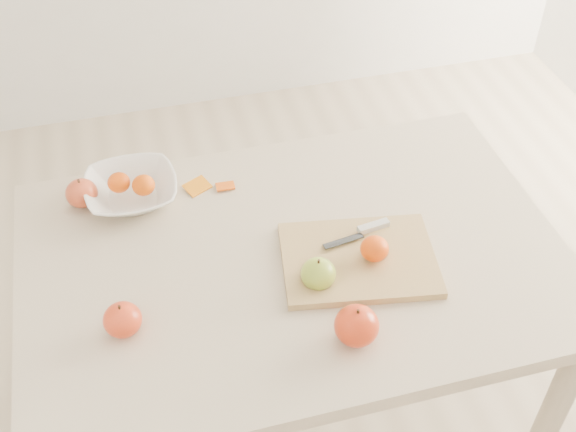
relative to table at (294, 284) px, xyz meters
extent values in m
plane|color=#C6B293|center=(0.00, 0.00, -0.65)|extent=(3.50, 3.50, 0.00)
cube|color=beige|center=(0.00, 0.00, 0.08)|extent=(1.20, 0.80, 0.04)
cylinder|color=#BCAA8E|center=(-0.54, 0.34, -0.30)|extent=(0.06, 0.06, 0.71)
cylinder|color=#BCAA8E|center=(0.54, 0.34, -0.30)|extent=(0.06, 0.06, 0.71)
cylinder|color=#BCAA8E|center=(0.54, -0.34, -0.30)|extent=(0.06, 0.06, 0.71)
cube|color=tan|center=(0.13, -0.06, 0.11)|extent=(0.37, 0.29, 0.02)
ellipsoid|color=#CF4D07|center=(0.16, -0.07, 0.14)|extent=(0.06, 0.06, 0.05)
imported|color=white|center=(-0.32, 0.28, 0.13)|extent=(0.22, 0.22, 0.05)
ellipsoid|color=#CC4907|center=(-0.35, 0.29, 0.15)|extent=(0.05, 0.05, 0.05)
ellipsoid|color=#CA5A07|center=(-0.29, 0.26, 0.15)|extent=(0.05, 0.05, 0.05)
cube|color=orange|center=(-0.17, 0.27, 0.10)|extent=(0.07, 0.07, 0.01)
cube|color=#E0580F|center=(-0.10, 0.26, 0.10)|extent=(0.05, 0.04, 0.01)
cube|color=silver|center=(0.19, 0.01, 0.12)|extent=(0.08, 0.03, 0.01)
cube|color=#383A40|center=(0.11, -0.01, 0.12)|extent=(0.10, 0.03, 0.00)
ellipsoid|color=#6BA12D|center=(0.03, -0.10, 0.13)|extent=(0.07, 0.07, 0.07)
ellipsoid|color=#A50D06|center=(0.06, -0.25, 0.14)|extent=(0.09, 0.09, 0.08)
ellipsoid|color=#A70E0A|center=(-0.38, -0.12, 0.13)|extent=(0.08, 0.08, 0.07)
ellipsoid|color=maroon|center=(-0.44, 0.29, 0.13)|extent=(0.08, 0.08, 0.07)
camera|label=1|loc=(-0.30, -1.07, 1.25)|focal=45.00mm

